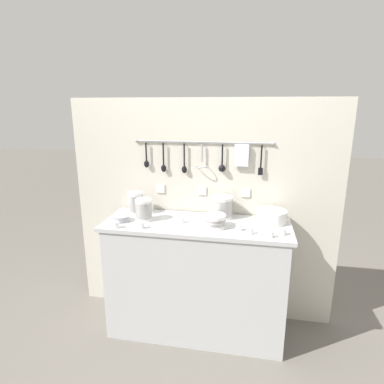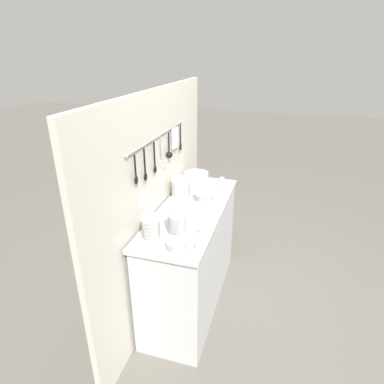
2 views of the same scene
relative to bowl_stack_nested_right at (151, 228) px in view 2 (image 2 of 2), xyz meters
name	(u,v)px [view 2 (image 2 of 2)]	position (x,y,z in m)	size (l,w,h in m)	color
ground_plane	(192,298)	(0.53, -0.13, -1.03)	(20.00, 20.00, 0.00)	#666059
counter	(192,256)	(0.53, -0.13, -0.56)	(1.42, 0.51, 0.94)	#B7BABC
back_wall	(159,204)	(0.53, 0.16, -0.09)	(2.22, 0.11, 1.86)	beige
bowl_stack_nested_right	(151,228)	(0.00, 0.00, 0.00)	(0.12, 0.12, 0.18)	white
bowl_stack_back_corner	(181,188)	(0.71, 0.03, 0.00)	(0.16, 0.16, 0.18)	white
bowl_stack_tall_left	(204,196)	(0.68, -0.20, -0.04)	(0.15, 0.15, 0.10)	white
bowl_stack_wide_centre	(177,223)	(0.12, -0.14, -0.01)	(0.12, 0.12, 0.17)	white
plate_stack	(196,177)	(1.09, -0.01, -0.04)	(0.23, 0.23, 0.10)	white
steel_mixing_bowl	(176,245)	(-0.05, -0.19, -0.07)	(0.13, 0.13, 0.04)	#93969E
cup_edge_near	(190,212)	(0.42, -0.15, -0.07)	(0.04, 0.04, 0.05)	white
cup_mid_row	(226,184)	(1.07, -0.31, -0.07)	(0.04, 0.04, 0.05)	white
cup_back_right	(222,180)	(1.15, -0.25, -0.07)	(0.04, 0.04, 0.05)	white
cup_beside_plates	(220,189)	(0.93, -0.28, -0.07)	(0.04, 0.04, 0.05)	white
cup_centre	(199,246)	(-0.03, -0.34, -0.07)	(0.04, 0.04, 0.05)	white
cup_front_left	(202,232)	(0.16, -0.31, -0.07)	(0.04, 0.04, 0.05)	white
cup_edge_far	(213,191)	(0.85, -0.23, -0.07)	(0.04, 0.04, 0.05)	white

